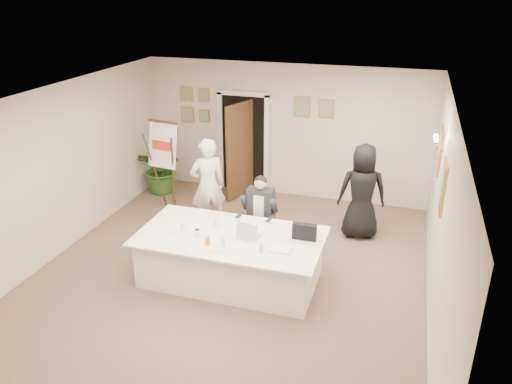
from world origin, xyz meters
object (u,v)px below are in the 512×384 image
Objects in this scene: potted_palm at (163,168)px; oj_glass at (207,241)px; standing_man at (208,185)px; paper_stack at (281,250)px; laptop at (249,228)px; laptop_bag at (304,232)px; standing_woman at (362,192)px; seated_man at (260,214)px; conference_table at (231,257)px; steel_jug at (197,233)px; flip_chart at (167,169)px.

oj_glass is (2.39, -3.23, 0.28)m from potted_palm.
standing_man reaches higher than paper_stack.
laptop_bag is (0.81, 0.15, -0.01)m from laptop.
standing_woman is 5.84× the size of paper_stack.
oj_glass is at bearing 74.59° from standing_man.
standing_woman is at bearing 154.49° from standing_man.
laptop reaches higher than oj_glass.
seated_man is at bearing 105.03° from laptop.
seated_man is 1.24m from laptop_bag.
conference_table is 25.37× the size of steel_jug.
oj_glass is (-0.37, -1.38, 0.15)m from seated_man.
laptop reaches higher than laptop_bag.
laptop is (1.25, -1.43, 0.03)m from standing_man.
laptop_bag is at bearing 17.97° from laptop.
standing_man is 1.73m from steel_jug.
conference_table is 1.22m from laptop_bag.
laptop is at bearing -170.14° from laptop_bag.
standing_woman is 3.13m from steel_jug.
steel_jug is at bearing -54.70° from potted_palm.
seated_man is at bearing 119.17° from standing_man.
oj_glass is at bearing -52.96° from flip_chart.
laptop_bag is at bearing 11.19° from conference_table.
potted_palm reaches higher than steel_jug.
potted_palm is at bearing 143.93° from laptop_bag.
standing_woman is at bearing -1.42° from flip_chart.
laptop_bag is 0.50m from paper_stack.
flip_chart is 2.87m from steel_jug.
conference_table is at bearing -45.54° from flip_chart.
laptop_bag is 1.60m from steel_jug.
standing_man is 2.49m from paper_stack.
steel_jug is at bearing 69.50° from standing_man.
potted_palm is (-4.33, 0.78, -0.31)m from standing_woman.
standing_man is at bearing 1.19° from standing_woman.
laptop_bag is at bearing -31.28° from flip_chart.
seated_man is 1.24× the size of potted_palm.
laptop is 0.64m from paper_stack.
paper_stack is (0.56, -0.28, -0.12)m from laptop.
oj_glass is at bearing -101.19° from seated_man.
oj_glass is (-1.05, -0.16, 0.05)m from paper_stack.
laptop_bag is at bearing 110.55° from standing_man.
standing_man is 2.76m from standing_woman.
oj_glass is at bearing 40.69° from standing_woman.
laptop_bag is 1.43m from oj_glass.
flip_chart reaches higher than oj_glass.
conference_table is at bearing -169.28° from laptop_bag.
standing_man reaches higher than standing_woman.
potted_palm reaches higher than oj_glass.
oj_glass is at bearing -156.10° from laptop_bag.
standing_woman reaches higher than potted_palm.
laptop is (-1.45, -2.01, 0.05)m from standing_woman.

